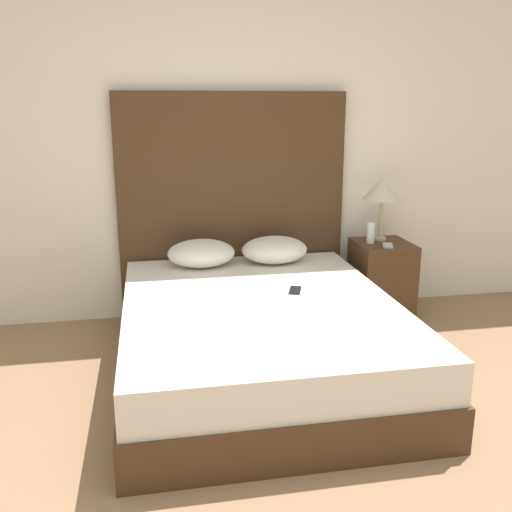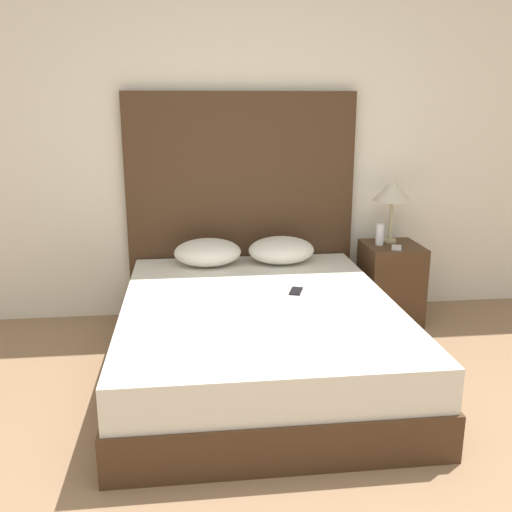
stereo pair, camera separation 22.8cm
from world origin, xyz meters
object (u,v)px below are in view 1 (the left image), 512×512
bed (259,337)px  phone_on_bed (295,290)px  nightstand (381,280)px  phone_on_nightstand (388,245)px  table_lamp (382,190)px

bed → phone_on_bed: 0.38m
bed → nightstand: size_ratio=3.50×
nightstand → phone_on_nightstand: 0.32m
bed → phone_on_bed: phone_on_bed is taller
bed → nightstand: nightstand is taller
nightstand → table_lamp: (0.00, 0.09, 0.69)m
table_lamp → phone_on_nightstand: (-0.02, -0.20, -0.38)m
bed → phone_on_nightstand: size_ratio=12.69×
phone_on_bed → phone_on_nightstand: size_ratio=1.00×
bed → nightstand: 1.35m
phone_on_bed → phone_on_nightstand: phone_on_nightstand is taller
bed → phone_on_bed: bearing=27.2°
phone_on_bed → table_lamp: size_ratio=0.35×
nightstand → table_lamp: 0.69m
nightstand → phone_on_nightstand: phone_on_nightstand is taller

